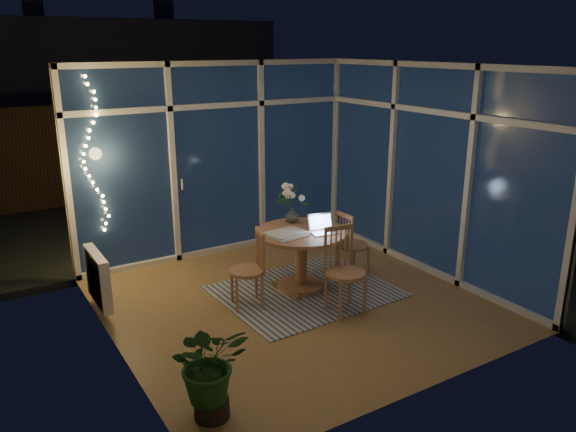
% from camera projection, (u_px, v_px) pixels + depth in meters
% --- Properties ---
extents(floor, '(4.00, 4.00, 0.00)m').
position_uv_depth(floor, '(295.00, 302.00, 6.36)').
color(floor, olive).
rests_on(floor, ground).
extents(ceiling, '(4.00, 4.00, 0.00)m').
position_uv_depth(ceiling, '(296.00, 65.00, 5.60)').
color(ceiling, white).
rests_on(ceiling, wall_back).
extents(wall_back, '(4.00, 0.04, 2.60)m').
position_uv_depth(wall_back, '(217.00, 159.00, 7.61)').
color(wall_back, beige).
rests_on(wall_back, floor).
extents(wall_front, '(4.00, 0.04, 2.60)m').
position_uv_depth(wall_front, '(433.00, 246.00, 4.35)').
color(wall_front, beige).
rests_on(wall_front, floor).
extents(wall_left, '(0.04, 4.00, 2.60)m').
position_uv_depth(wall_left, '(106.00, 221.00, 4.98)').
color(wall_left, beige).
rests_on(wall_left, floor).
extents(wall_right, '(0.04, 4.00, 2.60)m').
position_uv_depth(wall_right, '(431.00, 170.00, 6.98)').
color(wall_right, beige).
rests_on(wall_right, floor).
extents(window_wall_back, '(4.00, 0.10, 2.60)m').
position_uv_depth(window_wall_back, '(218.00, 160.00, 7.58)').
color(window_wall_back, silver).
rests_on(window_wall_back, floor).
extents(window_wall_right, '(0.10, 4.00, 2.60)m').
position_uv_depth(window_wall_right, '(429.00, 170.00, 6.96)').
color(window_wall_right, silver).
rests_on(window_wall_right, floor).
extents(radiator, '(0.10, 0.70, 0.58)m').
position_uv_depth(radiator, '(98.00, 278.00, 6.01)').
color(radiator, silver).
rests_on(radiator, wall_left).
extents(fairy_lights, '(0.24, 0.10, 1.85)m').
position_uv_depth(fairy_lights, '(93.00, 157.00, 6.62)').
color(fairy_lights, '#FFCB66').
rests_on(fairy_lights, window_wall_back).
extents(garden_patio, '(12.00, 6.00, 0.10)m').
position_uv_depth(garden_patio, '(178.00, 200.00, 10.70)').
color(garden_patio, black).
rests_on(garden_patio, ground).
extents(garden_fence, '(11.00, 0.08, 1.80)m').
position_uv_depth(garden_fence, '(140.00, 149.00, 10.58)').
color(garden_fence, '#352413').
rests_on(garden_fence, ground).
extents(neighbour_roof, '(7.00, 3.00, 2.20)m').
position_uv_depth(neighbour_roof, '(108.00, 71.00, 12.79)').
color(neighbour_roof, '#33363E').
rests_on(neighbour_roof, ground).
extents(garden_shrubs, '(0.90, 0.90, 0.90)m').
position_uv_depth(garden_shrubs, '(133.00, 204.00, 8.60)').
color(garden_shrubs, black).
rests_on(garden_shrubs, ground).
extents(rug, '(2.01, 1.63, 0.01)m').
position_uv_depth(rug, '(306.00, 291.00, 6.62)').
color(rug, beige).
rests_on(rug, floor).
extents(dining_table, '(1.10, 1.10, 0.73)m').
position_uv_depth(dining_table, '(301.00, 260.00, 6.60)').
color(dining_table, '#926042').
rests_on(dining_table, floor).
extents(chair_left, '(0.50, 0.50, 0.89)m').
position_uv_depth(chair_left, '(246.00, 269.00, 6.14)').
color(chair_left, '#926042').
rests_on(chair_left, floor).
extents(chair_right, '(0.41, 0.41, 0.86)m').
position_uv_depth(chair_right, '(353.00, 244.00, 6.96)').
color(chair_right, '#926042').
rests_on(chair_right, floor).
extents(chair_front, '(0.48, 0.48, 0.96)m').
position_uv_depth(chair_front, '(346.00, 271.00, 5.98)').
color(chair_front, '#926042').
rests_on(chair_front, floor).
extents(laptop, '(0.34, 0.31, 0.22)m').
position_uv_depth(laptop, '(324.00, 224.00, 6.39)').
color(laptop, silver).
rests_on(laptop, dining_table).
extents(flower_vase, '(0.21, 0.21, 0.21)m').
position_uv_depth(flower_vase, '(292.00, 214.00, 6.78)').
color(flower_vase, silver).
rests_on(flower_vase, dining_table).
extents(bowl, '(0.16, 0.16, 0.04)m').
position_uv_depth(bowl, '(316.00, 222.00, 6.77)').
color(bowl, white).
rests_on(bowl, dining_table).
extents(newspapers, '(0.49, 0.44, 0.02)m').
position_uv_depth(newspapers, '(289.00, 234.00, 6.36)').
color(newspapers, silver).
rests_on(newspapers, dining_table).
extents(phone, '(0.12, 0.06, 0.01)m').
position_uv_depth(phone, '(315.00, 230.00, 6.51)').
color(phone, black).
rests_on(phone, dining_table).
extents(potted_plant, '(0.62, 0.56, 0.76)m').
position_uv_depth(potted_plant, '(210.00, 374.00, 4.29)').
color(potted_plant, '#1A491A').
rests_on(potted_plant, floor).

